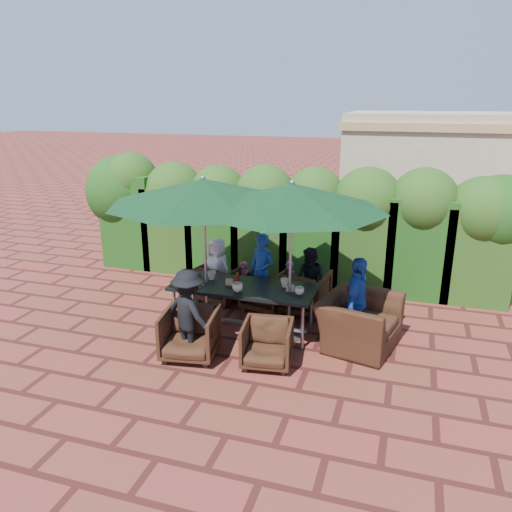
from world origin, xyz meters
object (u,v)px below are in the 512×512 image
(chair_far_left, at_px, (220,281))
(chair_far_right, at_px, (304,290))
(dining_table, at_px, (243,290))
(chair_end_right, at_px, (360,314))
(umbrella_left, at_px, (203,191))
(umbrella_right, at_px, (292,197))
(chair_far_mid, at_px, (266,289))
(chair_near_left, at_px, (190,332))
(chair_near_right, at_px, (267,342))

(chair_far_left, distance_m, chair_far_right, 1.58)
(dining_table, bearing_deg, chair_end_right, 0.28)
(chair_end_right, bearing_deg, umbrella_left, 103.95)
(dining_table, distance_m, chair_end_right, 1.82)
(umbrella_left, height_order, chair_end_right, umbrella_left)
(dining_table, relative_size, chair_end_right, 1.93)
(umbrella_right, bearing_deg, chair_end_right, 1.76)
(chair_far_mid, bearing_deg, chair_end_right, 165.44)
(umbrella_left, bearing_deg, chair_near_left, -80.57)
(chair_far_mid, distance_m, chair_near_right, 1.92)
(chair_far_left, distance_m, chair_near_left, 2.12)
(chair_near_right, bearing_deg, umbrella_right, 77.04)
(chair_far_mid, relative_size, chair_near_left, 0.95)
(chair_near_left, bearing_deg, chair_far_left, 91.04)
(chair_near_right, bearing_deg, chair_near_left, 178.02)
(umbrella_left, bearing_deg, chair_far_right, 35.69)
(umbrella_left, height_order, chair_far_left, umbrella_left)
(dining_table, xyz_separation_m, chair_near_left, (-0.45, -1.05, -0.29))
(umbrella_right, bearing_deg, dining_table, 178.19)
(chair_near_left, height_order, chair_near_right, chair_near_left)
(chair_near_right, relative_size, chair_end_right, 0.59)
(chair_near_right, bearing_deg, umbrella_left, 136.77)
(umbrella_right, distance_m, chair_far_right, 2.07)
(chair_far_mid, xyz_separation_m, chair_near_right, (0.55, -1.84, -0.02))
(dining_table, height_order, chair_far_right, chair_far_right)
(dining_table, bearing_deg, chair_near_right, -54.70)
(chair_near_left, xyz_separation_m, chair_near_right, (1.12, 0.11, -0.04))
(dining_table, distance_m, chair_near_left, 1.18)
(chair_far_left, distance_m, chair_end_right, 2.82)
(chair_far_left, height_order, chair_end_right, chair_end_right)
(chair_far_left, xyz_separation_m, chair_near_right, (1.48, -1.98, -0.02))
(dining_table, bearing_deg, chair_far_mid, 82.66)
(chair_end_right, bearing_deg, chair_near_left, 128.42)
(dining_table, xyz_separation_m, chair_far_left, (-0.81, 1.04, -0.30))
(chair_far_left, bearing_deg, chair_end_right, 170.54)
(chair_near_right, height_order, chair_end_right, chair_end_right)
(chair_far_left, bearing_deg, chair_near_right, 138.68)
(umbrella_left, xyz_separation_m, chair_far_mid, (0.74, 0.92, -1.85))
(chair_far_left, xyz_separation_m, chair_far_right, (1.58, -0.06, 0.04))
(umbrella_right, distance_m, chair_near_right, 2.08)
(umbrella_left, xyz_separation_m, chair_far_right, (1.39, 1.00, -1.81))
(chair_far_right, bearing_deg, umbrella_left, 42.96)
(umbrella_right, xyz_separation_m, chair_end_right, (1.06, 0.03, -1.70))
(umbrella_left, distance_m, chair_far_right, 2.49)
(umbrella_left, relative_size, chair_far_right, 3.63)
(umbrella_left, height_order, chair_near_right, umbrella_left)
(dining_table, height_order, umbrella_left, umbrella_left)
(umbrella_right, height_order, chair_far_right, umbrella_right)
(chair_far_left, relative_size, chair_near_left, 0.95)
(chair_far_mid, distance_m, chair_far_right, 0.66)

